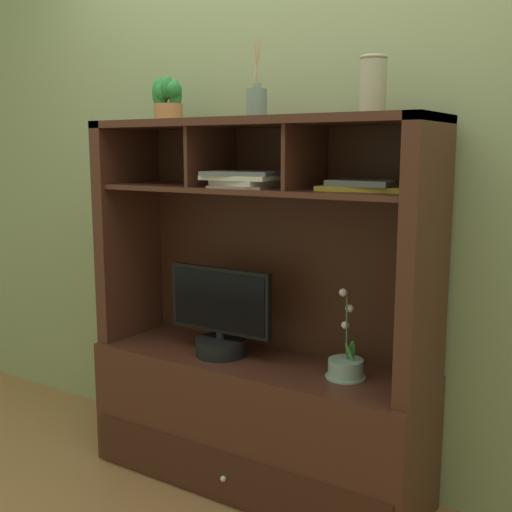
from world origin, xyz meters
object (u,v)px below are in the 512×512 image
Objects in this scene: tv_monitor at (220,320)px; magazine_stack_centre at (246,179)px; potted_orchid at (346,366)px; magazine_stack_left at (364,186)px; ceramic_vase at (373,85)px; media_console at (257,376)px; diffuser_bottle at (257,102)px; potted_succulent at (168,100)px.

magazine_stack_centre is at bearing -1.32° from tv_monitor.
tv_monitor is 1.39× the size of potted_orchid.
ceramic_vase is at bearing 26.93° from magazine_stack_left.
media_console is at bearing 69.31° from magazine_stack_centre.
diffuser_bottle is at bearing 67.71° from magazine_stack_centre.
tv_monitor is at bearing -173.83° from ceramic_vase.
magazine_stack_left is 0.54m from diffuser_bottle.
magazine_stack_left is 1.67× the size of potted_succulent.
potted_orchid is 1.32m from potted_succulent.
media_console is 3.13× the size of tv_monitor.
potted_orchid is (0.55, 0.04, -0.10)m from tv_monitor.
tv_monitor is at bearing 178.68° from magazine_stack_centre.
tv_monitor is (-0.15, -0.05, 0.23)m from media_console.
ceramic_vase reaches higher than media_console.
magazine_stack_centre is at bearing -110.69° from media_console.
magazine_stack_left is at bearing 20.27° from potted_orchid.
diffuser_bottle is (0.00, -0.00, 1.10)m from media_console.
potted_orchid is at bearing 5.90° from magazine_stack_centre.
diffuser_bottle reaches higher than tv_monitor.
potted_succulent is (-0.45, 0.07, 0.32)m from magazine_stack_centre.
potted_succulent is at bearing 177.37° from media_console.
potted_succulent is 0.93m from ceramic_vase.
ceramic_vase reaches higher than potted_succulent.
potted_orchid is 1.07× the size of magazine_stack_left.
diffuser_bottle is (0.15, 0.04, 0.87)m from tv_monitor.
ceramic_vase is (0.06, 0.03, 1.01)m from potted_orchid.
media_console reaches higher than magazine_stack_centre.
tv_monitor is at bearing -175.82° from potted_orchid.
potted_succulent is (-0.46, 0.02, 1.13)m from media_console.
potted_orchid is 1.78× the size of potted_succulent.
ceramic_vase is (0.48, 0.07, 0.33)m from magazine_stack_centre.
potted_succulent is (-0.91, 0.01, 0.33)m from magazine_stack_left.
ceramic_vase reaches higher than magazine_stack_centre.
tv_monitor is 1.48× the size of magazine_stack_left.
magazine_stack_left is at bearing 5.43° from tv_monitor.
media_console is at bearing -177.65° from ceramic_vase.
tv_monitor is at bearing -163.95° from diffuser_bottle.
tv_monitor is at bearing -162.56° from media_console.
magazine_stack_centre reaches higher than tv_monitor.
potted_orchid is 1.05m from diffuser_bottle.
diffuser_bottle is (0.02, 0.05, 0.29)m from magazine_stack_centre.
potted_succulent reaches higher than magazine_stack_centre.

